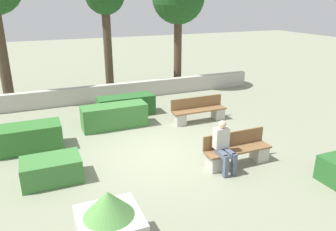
{
  "coord_description": "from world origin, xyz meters",
  "views": [
    {
      "loc": [
        -3.08,
        -7.96,
        4.18
      ],
      "look_at": [
        0.5,
        0.5,
        0.9
      ],
      "focal_mm": 35.0,
      "sensor_mm": 36.0,
      "label": 1
    }
  ],
  "objects_px": {
    "person_seated_man": "(224,144)",
    "planter_corner_left": "(110,225)",
    "bench_left_side": "(199,112)",
    "bench_front": "(237,153)",
    "tree_center_left": "(105,0)"
  },
  "relations": [
    {
      "from": "bench_front",
      "to": "tree_center_left",
      "type": "relative_size",
      "value": 0.36
    },
    {
      "from": "bench_left_side",
      "to": "planter_corner_left",
      "type": "xyz_separation_m",
      "value": [
        -4.46,
        -5.14,
        0.2
      ]
    },
    {
      "from": "bench_left_side",
      "to": "tree_center_left",
      "type": "relative_size",
      "value": 0.38
    },
    {
      "from": "person_seated_man",
      "to": "planter_corner_left",
      "type": "bearing_deg",
      "value": -152.72
    },
    {
      "from": "bench_front",
      "to": "tree_center_left",
      "type": "bearing_deg",
      "value": 99.39
    },
    {
      "from": "planter_corner_left",
      "to": "bench_left_side",
      "type": "bearing_deg",
      "value": 49.07
    },
    {
      "from": "tree_center_left",
      "to": "person_seated_man",
      "type": "bearing_deg",
      "value": -84.27
    },
    {
      "from": "person_seated_man",
      "to": "planter_corner_left",
      "type": "relative_size",
      "value": 1.11
    },
    {
      "from": "person_seated_man",
      "to": "tree_center_left",
      "type": "height_order",
      "value": "tree_center_left"
    },
    {
      "from": "bench_front",
      "to": "tree_center_left",
      "type": "height_order",
      "value": "tree_center_left"
    },
    {
      "from": "bench_left_side",
      "to": "person_seated_man",
      "type": "bearing_deg",
      "value": -119.63
    },
    {
      "from": "person_seated_man",
      "to": "tree_center_left",
      "type": "xyz_separation_m",
      "value": [
        -0.86,
        8.6,
        3.41
      ]
    },
    {
      "from": "bench_left_side",
      "to": "planter_corner_left",
      "type": "relative_size",
      "value": 1.68
    },
    {
      "from": "bench_front",
      "to": "planter_corner_left",
      "type": "relative_size",
      "value": 1.56
    },
    {
      "from": "bench_left_side",
      "to": "person_seated_man",
      "type": "relative_size",
      "value": 1.52
    }
  ]
}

